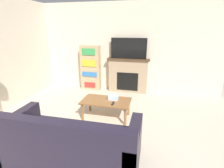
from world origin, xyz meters
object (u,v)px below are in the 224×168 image
(tv, at_px, (129,48))
(couch, at_px, (70,146))
(fireplace, at_px, (128,75))
(bookshelf, at_px, (91,68))
(coffee_table, at_px, (106,102))

(tv, bearing_deg, couch, -96.28)
(fireplace, relative_size, couch, 0.65)
(tv, bearing_deg, fireplace, 90.00)
(tv, xyz_separation_m, couch, (-0.36, -3.29, -1.07))
(fireplace, height_order, bookshelf, bookshelf)
(couch, bearing_deg, fireplace, 83.76)
(couch, relative_size, coffee_table, 1.86)
(couch, distance_m, bookshelf, 3.42)
(tv, xyz_separation_m, bookshelf, (-1.22, -0.00, -0.65))
(fireplace, bearing_deg, coffee_table, -96.91)
(couch, height_order, coffee_table, couch)
(coffee_table, bearing_deg, bookshelf, 119.13)
(fireplace, height_order, couch, fireplace)
(fireplace, relative_size, tv, 1.21)
(fireplace, distance_m, couch, 3.34)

